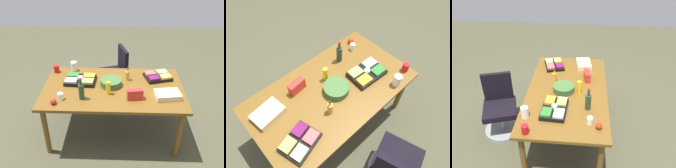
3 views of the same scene
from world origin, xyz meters
The scene contains 15 objects.
ground_plane centered at (0.00, 0.00, 0.00)m, with size 10.00×10.00×0.00m, color #464530.
conference_table centered at (0.00, 0.00, 0.72)m, with size 1.92×1.10×0.80m.
office_chair centered at (0.02, -1.01, 0.36)m, with size 0.60×0.60×0.92m.
salad_bowl centered at (0.03, -0.05, 0.84)m, with size 0.29×0.29×0.09m, color #385E2D.
red_solo_cup centered at (0.87, -0.39, 0.85)m, with size 0.08×0.08×0.11m, color red.
fruit_platter centered at (-0.64, -0.26, 0.83)m, with size 0.42×0.37×0.07m.
mayo_jar centered at (0.61, -0.45, 0.87)m, with size 0.09×0.09×0.15m, color white.
dressing_bottle centered at (-0.20, -0.20, 0.88)m, with size 0.07×0.07×0.20m.
chip_bag_red centered at (-0.28, 0.27, 0.87)m, with size 0.20×0.08×0.14m, color red.
apple_red centered at (0.73, 0.41, 0.84)m, with size 0.08×0.08×0.08m, color red.
mustard_bottle centered at (0.06, 0.17, 0.89)m, with size 0.06×0.06×0.18m, color yellow.
veggie_tray centered at (0.47, -0.12, 0.83)m, with size 0.44×0.32×0.09m.
wine_bottle centered at (0.39, 0.29, 0.91)m, with size 0.09×0.09×0.30m.
paper_cup centered at (0.66, 0.31, 0.84)m, with size 0.07×0.07×0.09m, color white.
sheet_cake centered at (-0.71, 0.21, 0.83)m, with size 0.32×0.22×0.07m, color beige.
Camera 1 is at (-0.08, 2.77, 2.57)m, focal length 38.35 mm.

